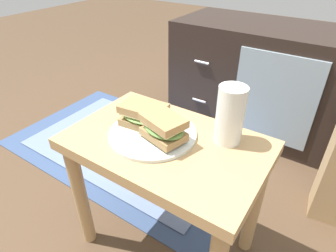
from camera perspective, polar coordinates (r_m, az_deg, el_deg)
The scene contains 8 objects.
ground_plane at distance 1.13m, azimuth -0.32°, elevation -22.01°, with size 8.00×8.00×0.00m, color #4C3826.
side_table at distance 0.85m, azimuth -0.39°, elevation -7.76°, with size 0.56×0.36×0.46m.
tv_cabinet at distance 1.65m, azimuth 18.52°, elevation 8.74°, with size 0.96×0.46×0.58m.
area_rug at distance 1.54m, azimuth -7.39°, elevation -4.07°, with size 1.26×0.76×0.01m.
plate at distance 0.82m, azimuth -2.92°, elevation -1.37°, with size 0.25×0.25×0.01m, color silver.
sandwich_front at distance 0.83m, azimuth -4.85°, elevation 2.24°, with size 0.15×0.11×0.07m.
sandwich_back at distance 0.76m, azimuth -0.98°, elevation -0.23°, with size 0.14×0.12×0.07m.
beer_glass at distance 0.77m, azimuth 12.27°, elevation 1.85°, with size 0.08×0.08×0.16m.
Camera 1 is at (0.36, -0.53, 0.93)m, focal length 30.48 mm.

